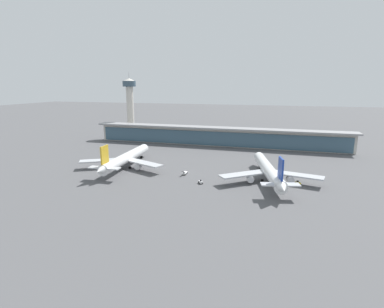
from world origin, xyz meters
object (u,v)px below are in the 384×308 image
(airliner_left_stand, at_px, (126,158))
(service_truck_near_nose_yellow, at_px, (298,183))
(airliner_centre_stand, at_px, (269,170))
(service_truck_mid_apron_white, at_px, (185,173))
(control_tower, at_px, (130,102))
(service_truck_by_tail_blue, at_px, (127,161))
(service_truck_under_wing_white, at_px, (201,182))

(airliner_left_stand, relative_size, service_truck_near_nose_yellow, 20.17)
(airliner_left_stand, xyz_separation_m, airliner_centre_stand, (82.08, -2.34, 0.00))
(airliner_left_stand, distance_m, service_truck_mid_apron_white, 38.14)
(airliner_left_stand, xyz_separation_m, service_truck_near_nose_yellow, (96.40, -4.26, -4.75))
(service_truck_near_nose_yellow, distance_m, control_tower, 181.82)
(airliner_centre_stand, height_order, service_truck_by_tail_blue, airliner_centre_stand)
(service_truck_mid_apron_white, xyz_separation_m, control_tower, (-86.67, 103.56, 31.40))
(airliner_left_stand, distance_m, service_truck_by_tail_blue, 12.70)
(airliner_left_stand, xyz_separation_m, service_truck_by_tail_blue, (-5.18, 10.54, -4.81))
(service_truck_by_tail_blue, xyz_separation_m, control_tower, (-43.79, 89.80, 31.40))
(service_truck_under_wing_white, bearing_deg, airliner_centre_stand, 23.29)
(airliner_centre_stand, height_order, control_tower, control_tower)
(service_truck_under_wing_white, xyz_separation_m, service_truck_by_tail_blue, (-55.30, 26.64, -0.07))
(airliner_left_stand, bearing_deg, service_truck_near_nose_yellow, -2.53)
(service_truck_by_tail_blue, bearing_deg, airliner_centre_stand, -8.40)
(airliner_centre_stand, xyz_separation_m, service_truck_by_tail_blue, (-87.26, 12.89, -4.81))
(airliner_left_stand, height_order, airliner_centre_stand, same)
(airliner_centre_stand, height_order, service_truck_near_nose_yellow, airliner_centre_stand)
(airliner_centre_stand, relative_size, service_truck_by_tail_blue, 9.56)
(airliner_centre_stand, xyz_separation_m, service_truck_mid_apron_white, (-44.38, -0.87, -4.81))
(airliner_centre_stand, distance_m, service_truck_by_tail_blue, 88.33)
(control_tower, bearing_deg, service_truck_under_wing_white, -49.60)
(airliner_left_stand, relative_size, service_truck_by_tail_blue, 9.68)
(service_truck_near_nose_yellow, relative_size, service_truck_mid_apron_white, 0.49)
(service_truck_near_nose_yellow, height_order, service_truck_under_wing_white, same)
(airliner_centre_stand, relative_size, control_tower, 1.13)
(service_truck_mid_apron_white, bearing_deg, service_truck_by_tail_blue, 162.21)
(service_truck_near_nose_yellow, distance_m, service_truck_under_wing_white, 47.77)
(service_truck_near_nose_yellow, bearing_deg, control_tower, 144.26)
(airliner_left_stand, bearing_deg, service_truck_under_wing_white, -17.81)
(airliner_left_stand, relative_size, airliner_centre_stand, 1.01)
(service_truck_mid_apron_white, height_order, service_truck_by_tail_blue, same)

